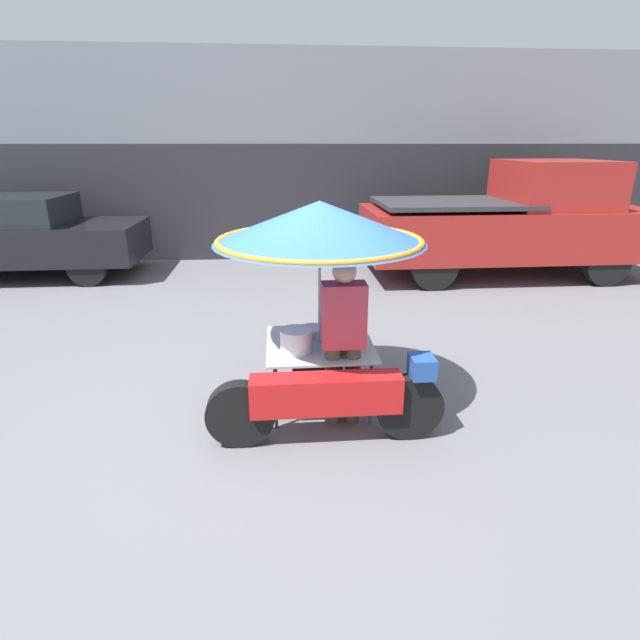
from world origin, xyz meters
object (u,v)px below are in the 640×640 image
at_px(parked_car, 25,236).
at_px(pickup_truck, 513,222).
at_px(vendor_motorcycle_cart, 321,252).
at_px(vendor_person, 343,336).

distance_m(parked_car, pickup_truck, 9.14).
xyz_separation_m(parked_car, pickup_truck, (9.12, -0.68, 0.24)).
bearing_deg(vendor_motorcycle_cart, vendor_person, -58.66).
relative_size(vendor_motorcycle_cart, vendor_person, 1.32).
height_order(vendor_person, pickup_truck, pickup_truck).
bearing_deg(vendor_person, vendor_motorcycle_cart, 121.34).
height_order(vendor_person, parked_car, vendor_person).
xyz_separation_m(vendor_motorcycle_cart, pickup_truck, (4.02, 4.75, -0.51)).
bearing_deg(vendor_motorcycle_cart, pickup_truck, 49.75).
relative_size(vendor_motorcycle_cart, pickup_truck, 0.39).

